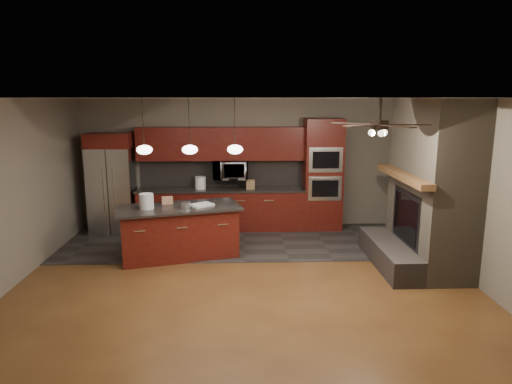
{
  "coord_description": "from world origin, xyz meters",
  "views": [
    {
      "loc": [
        -0.06,
        -6.89,
        2.8
      ],
      "look_at": [
        0.2,
        0.6,
        1.25
      ],
      "focal_mm": 32.0,
      "sensor_mm": 36.0,
      "label": 1
    }
  ],
  "objects_px": {
    "refrigerator": "(112,183)",
    "white_bucket": "(146,201)",
    "microwave": "(230,170)",
    "kitchen_island": "(179,231)",
    "paint_can": "(186,205)",
    "paint_tray": "(202,205)",
    "counter_bucket": "(200,183)",
    "cardboard_box": "(167,200)",
    "counter_box": "(250,184)",
    "oven_tower": "(323,175)"
  },
  "relations": [
    {
      "from": "refrigerator",
      "to": "white_bucket",
      "type": "distance_m",
      "value": 2.07
    },
    {
      "from": "white_bucket",
      "to": "microwave",
      "type": "bearing_deg",
      "value": 53.36
    },
    {
      "from": "refrigerator",
      "to": "kitchen_island",
      "type": "distance_m",
      "value": 2.35
    },
    {
      "from": "microwave",
      "to": "refrigerator",
      "type": "relative_size",
      "value": 0.35
    },
    {
      "from": "microwave",
      "to": "paint_can",
      "type": "xyz_separation_m",
      "value": [
        -0.74,
        -1.89,
        -0.33
      ]
    },
    {
      "from": "paint_tray",
      "to": "counter_bucket",
      "type": "xyz_separation_m",
      "value": [
        -0.16,
        1.67,
        0.09
      ]
    },
    {
      "from": "cardboard_box",
      "to": "counter_box",
      "type": "height_order",
      "value": "counter_box"
    },
    {
      "from": "oven_tower",
      "to": "counter_bucket",
      "type": "relative_size",
      "value": 9.13
    },
    {
      "from": "microwave",
      "to": "paint_tray",
      "type": "distance_m",
      "value": 1.83
    },
    {
      "from": "oven_tower",
      "to": "refrigerator",
      "type": "bearing_deg",
      "value": -179.05
    },
    {
      "from": "paint_can",
      "to": "paint_tray",
      "type": "distance_m",
      "value": 0.31
    },
    {
      "from": "microwave",
      "to": "white_bucket",
      "type": "height_order",
      "value": "microwave"
    },
    {
      "from": "cardboard_box",
      "to": "counter_bucket",
      "type": "height_order",
      "value": "counter_bucket"
    },
    {
      "from": "counter_bucket",
      "to": "cardboard_box",
      "type": "bearing_deg",
      "value": -107.84
    },
    {
      "from": "oven_tower",
      "to": "refrigerator",
      "type": "height_order",
      "value": "oven_tower"
    },
    {
      "from": "oven_tower",
      "to": "microwave",
      "type": "relative_size",
      "value": 3.25
    },
    {
      "from": "oven_tower",
      "to": "refrigerator",
      "type": "relative_size",
      "value": 1.13
    },
    {
      "from": "paint_can",
      "to": "counter_box",
      "type": "distance_m",
      "value": 2.14
    },
    {
      "from": "oven_tower",
      "to": "paint_can",
      "type": "distance_m",
      "value": 3.29
    },
    {
      "from": "white_bucket",
      "to": "paint_tray",
      "type": "height_order",
      "value": "white_bucket"
    },
    {
      "from": "white_bucket",
      "to": "counter_bucket",
      "type": "height_order",
      "value": "white_bucket"
    },
    {
      "from": "kitchen_island",
      "to": "cardboard_box",
      "type": "bearing_deg",
      "value": 118.61
    },
    {
      "from": "kitchen_island",
      "to": "white_bucket",
      "type": "bearing_deg",
      "value": 179.65
    },
    {
      "from": "oven_tower",
      "to": "counter_bucket",
      "type": "height_order",
      "value": "oven_tower"
    },
    {
      "from": "white_bucket",
      "to": "counter_box",
      "type": "relative_size",
      "value": 1.33
    },
    {
      "from": "white_bucket",
      "to": "counter_bucket",
      "type": "relative_size",
      "value": 1.01
    },
    {
      "from": "counter_bucket",
      "to": "counter_box",
      "type": "distance_m",
      "value": 1.07
    },
    {
      "from": "cardboard_box",
      "to": "counter_box",
      "type": "distance_m",
      "value": 2.1
    },
    {
      "from": "cardboard_box",
      "to": "paint_tray",
      "type": "bearing_deg",
      "value": -30.56
    },
    {
      "from": "cardboard_box",
      "to": "counter_box",
      "type": "xyz_separation_m",
      "value": [
        1.54,
        1.42,
        0.02
      ]
    },
    {
      "from": "counter_box",
      "to": "white_bucket",
      "type": "bearing_deg",
      "value": -136.95
    },
    {
      "from": "microwave",
      "to": "paint_tray",
      "type": "xyz_separation_m",
      "value": [
        -0.48,
        -1.72,
        -0.36
      ]
    },
    {
      "from": "counter_box",
      "to": "kitchen_island",
      "type": "bearing_deg",
      "value": -129.64
    },
    {
      "from": "oven_tower",
      "to": "cardboard_box",
      "type": "distance_m",
      "value": 3.43
    },
    {
      "from": "counter_box",
      "to": "microwave",
      "type": "bearing_deg",
      "value": 165.32
    },
    {
      "from": "paint_can",
      "to": "counter_bucket",
      "type": "distance_m",
      "value": 1.84
    },
    {
      "from": "kitchen_island",
      "to": "paint_can",
      "type": "xyz_separation_m",
      "value": [
        0.14,
        -0.13,
        0.51
      ]
    },
    {
      "from": "paint_can",
      "to": "counter_bucket",
      "type": "height_order",
      "value": "counter_bucket"
    },
    {
      "from": "oven_tower",
      "to": "kitchen_island",
      "type": "xyz_separation_m",
      "value": [
        -2.86,
        -1.71,
        -0.73
      ]
    },
    {
      "from": "paint_can",
      "to": "microwave",
      "type": "bearing_deg",
      "value": 68.5
    },
    {
      "from": "refrigerator",
      "to": "white_bucket",
      "type": "relative_size",
      "value": 7.94
    },
    {
      "from": "kitchen_island",
      "to": "counter_bucket",
      "type": "distance_m",
      "value": 1.82
    },
    {
      "from": "white_bucket",
      "to": "counter_bucket",
      "type": "distance_m",
      "value": 2.01
    },
    {
      "from": "microwave",
      "to": "counter_bucket",
      "type": "distance_m",
      "value": 0.7
    },
    {
      "from": "oven_tower",
      "to": "counter_box",
      "type": "height_order",
      "value": "oven_tower"
    },
    {
      "from": "refrigerator",
      "to": "microwave",
      "type": "bearing_deg",
      "value": 3.03
    },
    {
      "from": "paint_tray",
      "to": "counter_box",
      "type": "distance_m",
      "value": 1.86
    },
    {
      "from": "kitchen_island",
      "to": "cardboard_box",
      "type": "xyz_separation_m",
      "value": [
        -0.23,
        0.24,
        0.52
      ]
    },
    {
      "from": "refrigerator",
      "to": "kitchen_island",
      "type": "relative_size",
      "value": 0.9
    },
    {
      "from": "refrigerator",
      "to": "counter_bucket",
      "type": "xyz_separation_m",
      "value": [
        1.84,
        0.08,
        -0.02
      ]
    }
  ]
}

